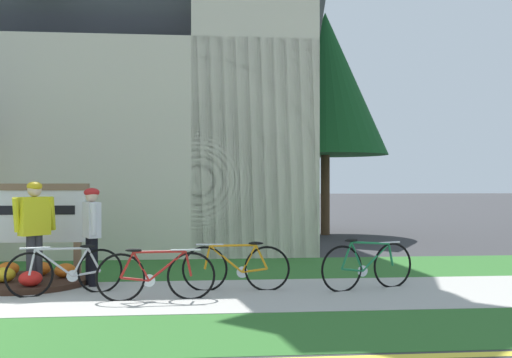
% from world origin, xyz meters
% --- Properties ---
extents(church_lawn, '(24.00, 2.94, 0.01)m').
position_xyz_m(church_lawn, '(0.76, 4.88, 0.00)').
color(church_lawn, '#2D6628').
rests_on(church_lawn, ground).
extents(church_building, '(12.95, 12.12, 13.12)m').
position_xyz_m(church_building, '(1.11, 11.16, 4.82)').
color(church_building, beige).
rests_on(church_building, ground).
extents(church_sign, '(1.89, 0.15, 1.71)m').
position_xyz_m(church_sign, '(1.34, 3.84, 1.12)').
color(church_sign, '#7F6047').
rests_on(church_sign, ground).
extents(flower_bed, '(2.06, 2.06, 0.34)m').
position_xyz_m(flower_bed, '(1.36, 3.28, 0.10)').
color(flower_bed, '#382319').
rests_on(flower_bed, ground).
extents(bicycle_green, '(1.75, 0.14, 0.78)m').
position_xyz_m(bicycle_green, '(3.61, 1.78, 0.37)').
color(bicycle_green, black).
rests_on(bicycle_green, ground).
extents(bicycle_blue, '(1.73, 0.16, 0.80)m').
position_xyz_m(bicycle_blue, '(4.84, 2.44, 0.38)').
color(bicycle_blue, black).
rests_on(bicycle_blue, ground).
extents(bicycle_silver, '(1.66, 0.60, 0.85)m').
position_xyz_m(bicycle_silver, '(6.95, 2.35, 0.39)').
color(bicycle_silver, black).
rests_on(bicycle_silver, ground).
extents(bicycle_black, '(1.68, 0.58, 0.78)m').
position_xyz_m(bicycle_black, '(2.20, 2.34, 0.37)').
color(bicycle_black, black).
rests_on(bicycle_black, ground).
extents(cyclist_in_orange_jersey, '(0.57, 0.57, 1.75)m').
position_xyz_m(cyclist_in_orange_jersey, '(1.56, 2.98, 1.03)').
color(cyclist_in_orange_jersey, '#2D2D33').
rests_on(cyclist_in_orange_jersey, ground).
extents(cyclist_in_green_jersey, '(0.37, 0.73, 1.64)m').
position_xyz_m(cyclist_in_green_jersey, '(2.46, 3.10, 0.95)').
color(cyclist_in_green_jersey, black).
rests_on(cyclist_in_green_jersey, ground).
extents(roadside_conifer, '(4.06, 4.06, 7.25)m').
position_xyz_m(roadside_conifer, '(8.34, 12.11, 4.91)').
color(roadside_conifer, '#4C3823').
rests_on(roadside_conifer, ground).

